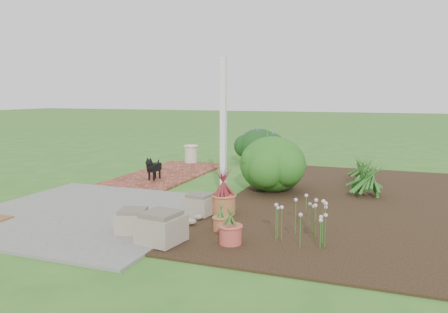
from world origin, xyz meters
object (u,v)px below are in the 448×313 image
(black_dog, at_px, (153,167))
(evergreen_shrub, at_px, (273,163))
(stone_trough_near, at_px, (161,229))
(cream_ceramic_urn, at_px, (191,154))

(black_dog, height_order, evergreen_shrub, evergreen_shrub)
(black_dog, bearing_deg, stone_trough_near, -60.05)
(stone_trough_near, height_order, cream_ceramic_urn, cream_ceramic_urn)
(stone_trough_near, bearing_deg, black_dog, 120.99)
(stone_trough_near, xyz_separation_m, cream_ceramic_urn, (-2.33, 5.93, 0.06))
(stone_trough_near, bearing_deg, cream_ceramic_urn, 111.47)
(black_dog, distance_m, evergreen_shrub, 2.64)
(stone_trough_near, relative_size, cream_ceramic_urn, 1.10)
(stone_trough_near, height_order, evergreen_shrub, evergreen_shrub)
(black_dog, bearing_deg, evergreen_shrub, -2.11)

